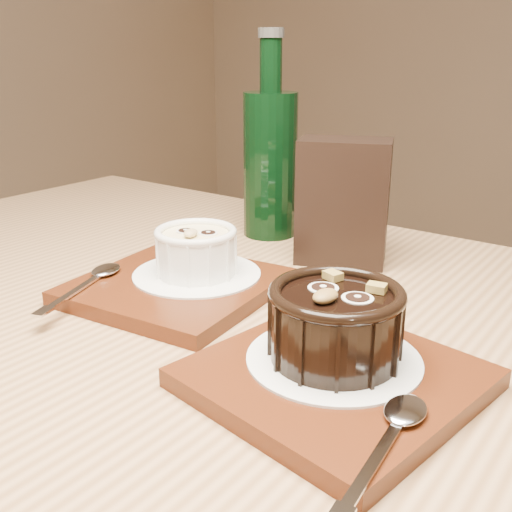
{
  "coord_description": "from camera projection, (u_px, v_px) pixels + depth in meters",
  "views": [
    {
      "loc": [
        0.07,
        -0.07,
        0.98
      ],
      "look_at": [
        -0.21,
        0.33,
        0.81
      ],
      "focal_mm": 42.0,
      "sensor_mm": 36.0,
      "label": 1
    }
  ],
  "objects": [
    {
      "name": "table",
      "position": [
        219.0,
        424.0,
        0.54
      ],
      "size": [
        1.22,
        0.83,
        0.75
      ],
      "rotation": [
        0.0,
        0.0,
        -0.02
      ],
      "color": "#966941",
      "rests_on": "ground"
    },
    {
      "name": "tray_left",
      "position": [
        176.0,
        287.0,
        0.6
      ],
      "size": [
        0.19,
        0.19,
        0.01
      ],
      "primitive_type": "cube",
      "rotation": [
        0.0,
        0.0,
        0.08
      ],
      "color": "#52210D",
      "rests_on": "table"
    },
    {
      "name": "doily_left",
      "position": [
        197.0,
        274.0,
        0.61
      ],
      "size": [
        0.13,
        0.13,
        0.0
      ],
      "primitive_type": "cylinder",
      "color": "white",
      "rests_on": "tray_left"
    },
    {
      "name": "ramekin_white",
      "position": [
        196.0,
        249.0,
        0.6
      ],
      "size": [
        0.08,
        0.08,
        0.05
      ],
      "rotation": [
        0.0,
        0.0,
        0.32
      ],
      "color": "white",
      "rests_on": "doily_left"
    },
    {
      "name": "spoon_left",
      "position": [
        87.0,
        282.0,
        0.58
      ],
      "size": [
        0.07,
        0.14,
        0.01
      ],
      "primitive_type": null,
      "rotation": [
        0.0,
        0.0,
        0.32
      ],
      "color": "silver",
      "rests_on": "tray_left"
    },
    {
      "name": "tray_right",
      "position": [
        334.0,
        378.0,
        0.43
      ],
      "size": [
        0.21,
        0.21,
        0.01
      ],
      "primitive_type": "cube",
      "rotation": [
        0.0,
        0.0,
        -0.18
      ],
      "color": "#52210D",
      "rests_on": "table"
    },
    {
      "name": "doily_right",
      "position": [
        334.0,
        359.0,
        0.44
      ],
      "size": [
        0.13,
        0.13,
        0.0
      ],
      "primitive_type": "cylinder",
      "color": "white",
      "rests_on": "tray_right"
    },
    {
      "name": "ramekin_dark",
      "position": [
        336.0,
        320.0,
        0.43
      ],
      "size": [
        0.1,
        0.1,
        0.06
      ],
      "rotation": [
        0.0,
        0.0,
        -0.09
      ],
      "color": "black",
      "rests_on": "doily_right"
    },
    {
      "name": "spoon_right",
      "position": [
        387.0,
        440.0,
        0.35
      ],
      "size": [
        0.04,
        0.14,
        0.01
      ],
      "primitive_type": null,
      "rotation": [
        0.0,
        0.0,
        0.08
      ],
      "color": "silver",
      "rests_on": "tray_right"
    },
    {
      "name": "condiment_stand",
      "position": [
        343.0,
        202.0,
        0.67
      ],
      "size": [
        0.11,
        0.09,
        0.14
      ],
      "primitive_type": "cube",
      "rotation": [
        0.0,
        0.0,
        0.37
      ],
      "color": "black",
      "rests_on": "table"
    },
    {
      "name": "green_bottle",
      "position": [
        270.0,
        159.0,
        0.76
      ],
      "size": [
        0.07,
        0.07,
        0.26
      ],
      "color": "black",
      "rests_on": "table"
    }
  ]
}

